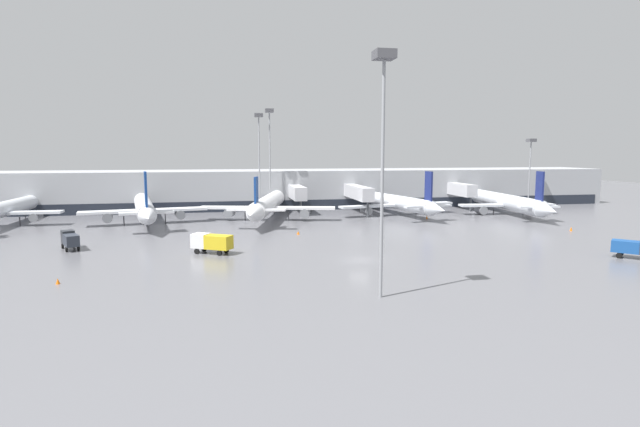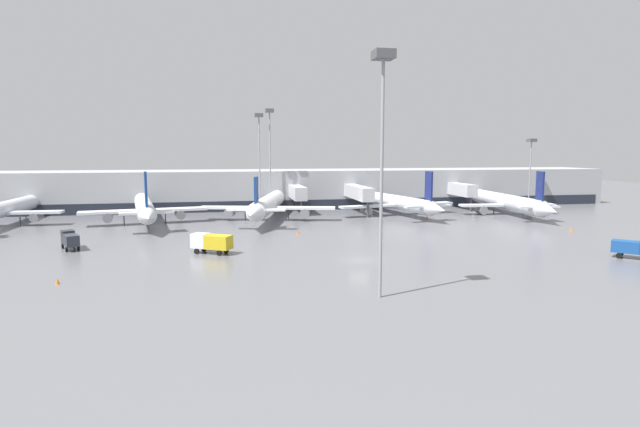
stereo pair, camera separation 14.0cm
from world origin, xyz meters
TOP-DOWN VIEW (x-y plane):
  - ground_plane at (0.00, 0.00)m, footprint 320.00×320.00m
  - terminal_building at (0.18, 61.82)m, footprint 160.00×31.78m
  - parked_jet_0 at (19.94, 41.48)m, footprint 26.54×33.67m
  - parked_jet_1 at (-8.11, 38.39)m, footprint 26.50×35.86m
  - parked_jet_2 at (43.67, 38.35)m, footprint 21.01×37.68m
  - parked_jet_3 at (-55.94, 39.69)m, footprint 20.58×38.59m
  - parked_jet_4 at (-30.98, 37.70)m, footprint 22.89×35.01m
  - service_truck_0 at (34.32, -5.93)m, footprint 4.74×4.91m
  - service_truck_1 at (-18.18, 7.65)m, footprint 5.66×4.40m
  - service_truck_3 at (-37.45, 14.19)m, footprint 3.47×5.00m
  - traffic_cone_0 at (-33.37, -5.02)m, footprint 0.42×0.42m
  - traffic_cone_1 at (23.71, 34.67)m, footprint 0.36×0.36m
  - traffic_cone_2 at (41.66, 15.35)m, footprint 0.44×0.44m
  - traffic_cone_3 at (-4.64, 20.73)m, footprint 0.50×0.50m
  - apron_light_mast_0 at (56.95, 50.67)m, footprint 1.80×1.80m
  - apron_light_mast_1 at (-8.54, 51.77)m, footprint 1.80×1.80m
  - apron_light_mast_2 at (-6.21, 51.65)m, footprint 1.80×1.80m
  - apron_light_mast_3 at (-2.43, -15.79)m, footprint 1.80×1.80m

SIDE VIEW (x-z plane):
  - ground_plane at x=0.00m, z-range 0.00..0.00m
  - traffic_cone_3 at x=-4.64m, z-range 0.00..0.55m
  - traffic_cone_0 at x=-33.37m, z-range 0.00..0.60m
  - traffic_cone_1 at x=23.71m, z-range 0.00..0.71m
  - traffic_cone_2 at x=41.66m, z-range 0.00..0.72m
  - service_truck_3 at x=-37.45m, z-range 0.22..2.72m
  - service_truck_0 at x=34.32m, z-range 0.18..2.85m
  - service_truck_1 at x=-18.18m, z-range 0.29..2.89m
  - parked_jet_2 at x=43.67m, z-range -2.27..7.47m
  - parked_jet_0 at x=19.94m, z-range -2.17..7.54m
  - parked_jet_3 at x=-55.94m, z-range -1.43..7.34m
  - parked_jet_1 at x=-8.11m, z-range -1.49..7.68m
  - parked_jet_4 at x=-30.98m, z-range -2.00..8.20m
  - terminal_building at x=0.18m, z-range 0.00..9.00m
  - apron_light_mast_0 at x=56.95m, z-range 4.95..21.51m
  - apron_light_mast_1 at x=-8.54m, z-range 5.89..27.60m
  - apron_light_mast_3 at x=-2.43m, z-range 5.98..28.26m
  - apron_light_mast_2 at x=-6.21m, z-range 6.05..28.77m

